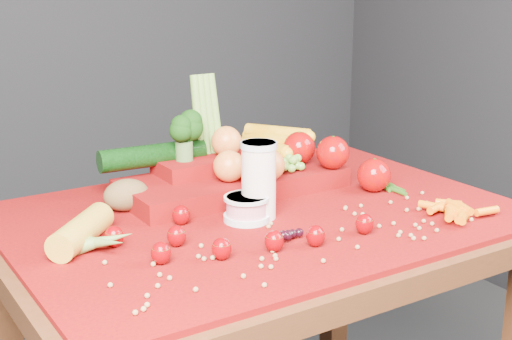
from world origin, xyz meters
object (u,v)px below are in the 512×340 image
yogurt_bowl (247,208)px  produce_mound (241,166)px  table (261,258)px  milk_glass (259,177)px

yogurt_bowl → produce_mound: size_ratio=0.16×
yogurt_bowl → produce_mound: produce_mound is taller
yogurt_bowl → produce_mound: 0.21m
table → milk_glass: 0.20m
table → yogurt_bowl: (-0.05, -0.03, 0.14)m
yogurt_bowl → produce_mound: (0.10, 0.19, 0.03)m
milk_glass → yogurt_bowl: size_ratio=1.69×
milk_glass → produce_mound: size_ratio=0.27×
table → milk_glass: milk_glass is taller
table → produce_mound: (0.04, 0.15, 0.17)m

